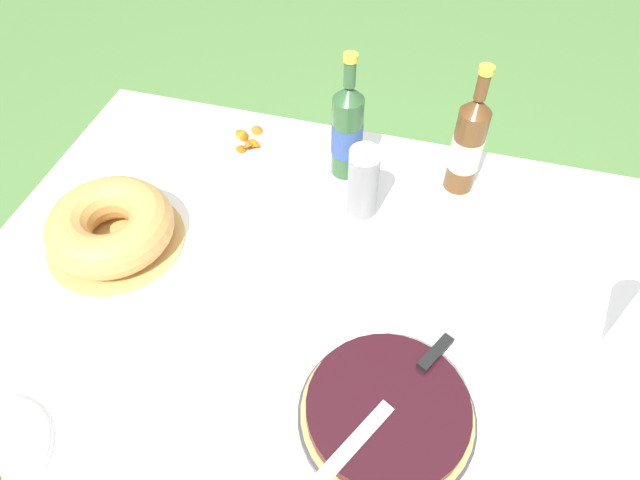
{
  "coord_description": "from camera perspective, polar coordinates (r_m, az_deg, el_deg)",
  "views": [
    {
      "loc": [
        0.09,
        -0.64,
        1.8
      ],
      "look_at": [
        -0.13,
        0.15,
        0.84
      ],
      "focal_mm": 32.0,
      "sensor_mm": 36.0,
      "label": 1
    }
  ],
  "objects": [
    {
      "name": "cider_bottle_amber",
      "position": [
        1.43,
        14.54,
        9.19
      ],
      "size": [
        0.08,
        0.08,
        0.35
      ],
      "color": "brown",
      "rests_on": "tablecloth"
    },
    {
      "name": "serving_knife",
      "position": [
        1.07,
        7.92,
        -14.93
      ],
      "size": [
        0.2,
        0.34,
        0.01
      ],
      "rotation": [
        0.0,
        0.0,
        4.23
      ],
      "color": "silver",
      "rests_on": "berry_tart"
    },
    {
      "name": "tablecloth",
      "position": [
        1.22,
        3.96,
        -8.75
      ],
      "size": [
        1.78,
        1.25,
        0.1
      ],
      "color": "white",
      "rests_on": "garden_table"
    },
    {
      "name": "berry_tart",
      "position": [
        1.09,
        6.73,
        -16.77
      ],
      "size": [
        0.33,
        0.33,
        0.06
      ],
      "color": "#38383D",
      "rests_on": "tablecloth"
    },
    {
      "name": "cider_bottle_green",
      "position": [
        1.43,
        2.74,
        10.83
      ],
      "size": [
        0.08,
        0.08,
        0.34
      ],
      "color": "#2D562D",
      "rests_on": "tablecloth"
    },
    {
      "name": "cup_stack",
      "position": [
        1.33,
        4.31,
        5.56
      ],
      "size": [
        0.07,
        0.07,
        0.2
      ],
      "color": "white",
      "rests_on": "tablecloth"
    },
    {
      "name": "garden_table",
      "position": [
        1.26,
        3.84,
        -9.95
      ],
      "size": [
        1.77,
        1.24,
        0.77
      ],
      "color": "brown",
      "rests_on": "ground_plane"
    },
    {
      "name": "ground_plane",
      "position": [
        1.91,
        2.67,
        -20.85
      ],
      "size": [
        16.0,
        16.0,
        0.0
      ],
      "primitive_type": "plane",
      "color": "#568442"
    },
    {
      "name": "bundt_cake",
      "position": [
        1.39,
        -20.18,
        1.22
      ],
      "size": [
        0.32,
        0.32,
        0.11
      ],
      "color": "tan",
      "rests_on": "tablecloth"
    },
    {
      "name": "snack_plate_near",
      "position": [
        1.59,
        -7.04,
        9.61
      ],
      "size": [
        0.21,
        0.21,
        0.05
      ],
      "color": "white",
      "rests_on": "tablecloth"
    }
  ]
}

